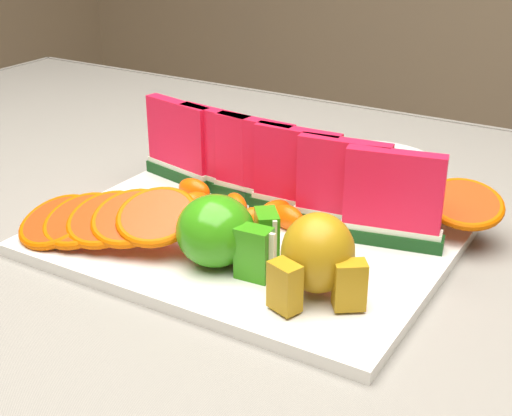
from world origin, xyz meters
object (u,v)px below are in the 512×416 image
apple_cluster (223,233)px  side_plate (370,166)px  pear_cluster (318,257)px  fork (204,161)px  platter (246,238)px

apple_cluster → side_plate: apple_cluster is taller
apple_cluster → pear_cluster: bearing=-3.2°
fork → side_plate: bearing=24.2°
pear_cluster → fork: pear_cluster is taller
pear_cluster → fork: (-0.29, 0.24, -0.05)m
platter → fork: size_ratio=2.05×
side_plate → fork: 0.22m
platter → pear_cluster: 0.14m
pear_cluster → fork: bearing=139.8°
platter → apple_cluster: apple_cluster is taller
platter → side_plate: 0.26m
fork → platter: bearing=-44.8°
apple_cluster → fork: bearing=128.3°
pear_cluster → side_plate: 0.35m
platter → pear_cluster: pear_cluster is taller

